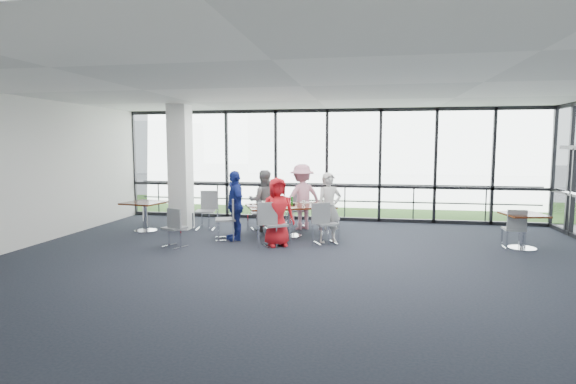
% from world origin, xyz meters
% --- Properties ---
extents(floor, '(12.00, 10.00, 0.02)m').
position_xyz_m(floor, '(0.00, 0.00, -0.01)').
color(floor, black).
rests_on(floor, ground).
extents(ceiling, '(12.00, 10.00, 0.04)m').
position_xyz_m(ceiling, '(0.00, 0.00, 3.20)').
color(ceiling, silver).
rests_on(ceiling, ground).
extents(wall_left, '(0.10, 10.00, 3.20)m').
position_xyz_m(wall_left, '(-6.00, 0.00, 1.60)').
color(wall_left, silver).
rests_on(wall_left, ground).
extents(wall_front, '(12.00, 0.10, 3.20)m').
position_xyz_m(wall_front, '(0.00, -5.00, 1.60)').
color(wall_front, silver).
rests_on(wall_front, ground).
extents(curtain_wall_back, '(12.00, 0.10, 3.20)m').
position_xyz_m(curtain_wall_back, '(0.00, 5.00, 1.60)').
color(curtain_wall_back, white).
rests_on(curtain_wall_back, ground).
extents(exit_door, '(0.12, 1.60, 2.10)m').
position_xyz_m(exit_door, '(6.00, 3.75, 1.05)').
color(exit_door, black).
rests_on(exit_door, ground).
extents(structural_column, '(0.50, 0.50, 3.20)m').
position_xyz_m(structural_column, '(-3.60, 3.00, 1.60)').
color(structural_column, white).
rests_on(structural_column, ground).
extents(apron, '(80.00, 70.00, 0.02)m').
position_xyz_m(apron, '(0.00, 10.00, -0.02)').
color(apron, gray).
rests_on(apron, ground).
extents(grass_strip, '(80.00, 5.00, 0.01)m').
position_xyz_m(grass_strip, '(0.00, 8.00, 0.01)').
color(grass_strip, '#23561B').
rests_on(grass_strip, ground).
extents(hangar_main, '(24.00, 10.00, 6.00)m').
position_xyz_m(hangar_main, '(4.00, 32.00, 3.00)').
color(hangar_main, white).
rests_on(hangar_main, ground).
extents(hangar_aux, '(10.00, 6.00, 4.00)m').
position_xyz_m(hangar_aux, '(-18.00, 28.00, 2.00)').
color(hangar_aux, white).
rests_on(hangar_aux, ground).
extents(guard_rail, '(12.00, 0.06, 0.06)m').
position_xyz_m(guard_rail, '(0.00, 5.60, 0.50)').
color(guard_rail, '#2D2D33').
rests_on(guard_rail, ground).
extents(main_table, '(2.28, 1.81, 0.75)m').
position_xyz_m(main_table, '(-0.64, 2.51, 0.63)').
color(main_table, '#3D1909').
rests_on(main_table, ground).
extents(side_table_left, '(1.07, 1.07, 0.75)m').
position_xyz_m(side_table_left, '(-4.35, 2.49, 0.64)').
color(side_table_left, '#3D1909').
rests_on(side_table_left, ground).
extents(side_table_right, '(0.90, 0.90, 0.75)m').
position_xyz_m(side_table_right, '(4.39, 2.07, 0.62)').
color(side_table_right, '#3D1909').
rests_on(side_table_right, ground).
extents(diner_near_left, '(0.86, 0.75, 1.49)m').
position_xyz_m(diner_near_left, '(-0.74, 1.46, 0.74)').
color(diner_near_left, red).
rests_on(diner_near_left, ground).
extents(diner_near_right, '(0.70, 0.63, 1.56)m').
position_xyz_m(diner_near_right, '(0.33, 2.03, 0.78)').
color(diner_near_right, beige).
rests_on(diner_near_right, ground).
extents(diner_far_left, '(0.85, 0.65, 1.55)m').
position_xyz_m(diner_far_left, '(-1.42, 3.05, 0.78)').
color(diner_far_left, slate).
rests_on(diner_far_left, ground).
extents(diner_far_right, '(1.21, 1.09, 1.69)m').
position_xyz_m(diner_far_right, '(-0.50, 3.48, 0.84)').
color(diner_far_right, pink).
rests_on(diner_far_right, ground).
extents(diner_end, '(0.93, 1.07, 1.60)m').
position_xyz_m(diner_end, '(-1.83, 1.93, 0.80)').
color(diner_end, navy).
rests_on(diner_end, ground).
extents(chair_main_nl, '(0.65, 0.65, 0.95)m').
position_xyz_m(chair_main_nl, '(-0.78, 1.38, 0.48)').
color(chair_main_nl, gray).
rests_on(chair_main_nl, ground).
extents(chair_main_nr, '(0.60, 0.60, 0.91)m').
position_xyz_m(chair_main_nr, '(0.28, 1.84, 0.45)').
color(chair_main_nr, gray).
rests_on(chair_main_nr, ground).
extents(chair_main_fl, '(0.55, 0.55, 0.86)m').
position_xyz_m(chair_main_fl, '(-1.58, 3.26, 0.43)').
color(chair_main_fl, gray).
rests_on(chair_main_fl, ground).
extents(chair_main_fr, '(0.57, 0.57, 0.92)m').
position_xyz_m(chair_main_fr, '(-0.65, 3.67, 0.46)').
color(chair_main_fr, gray).
rests_on(chair_main_fr, ground).
extents(chair_main_end, '(0.58, 0.58, 0.94)m').
position_xyz_m(chair_main_end, '(-2.04, 1.89, 0.47)').
color(chair_main_end, gray).
rests_on(chair_main_end, ground).
extents(chair_spare_la, '(0.54, 0.54, 0.84)m').
position_xyz_m(chair_spare_la, '(-2.87, 0.95, 0.42)').
color(chair_spare_la, gray).
rests_on(chair_spare_la, ground).
extents(chair_spare_lb, '(0.55, 0.55, 0.97)m').
position_xyz_m(chair_spare_lb, '(-2.94, 2.97, 0.48)').
color(chair_spare_lb, gray).
rests_on(chair_spare_lb, ground).
extents(chair_spare_r, '(0.40, 0.40, 0.83)m').
position_xyz_m(chair_spare_r, '(4.22, 2.11, 0.41)').
color(chair_spare_r, gray).
rests_on(chair_spare_r, ground).
extents(plate_nl, '(0.27, 0.27, 0.01)m').
position_xyz_m(plate_nl, '(-1.00, 1.99, 0.76)').
color(plate_nl, white).
rests_on(plate_nl, main_table).
extents(plate_nr, '(0.24, 0.24, 0.01)m').
position_xyz_m(plate_nr, '(0.06, 2.39, 0.76)').
color(plate_nr, white).
rests_on(plate_nr, main_table).
extents(plate_fl, '(0.26, 0.26, 0.01)m').
position_xyz_m(plate_fl, '(-1.22, 2.58, 0.76)').
color(plate_fl, white).
rests_on(plate_fl, main_table).
extents(plate_fr, '(0.25, 0.25, 0.01)m').
position_xyz_m(plate_fr, '(-0.36, 3.06, 0.76)').
color(plate_fr, white).
rests_on(plate_fr, main_table).
extents(plate_end, '(0.27, 0.27, 0.01)m').
position_xyz_m(plate_end, '(-1.47, 2.19, 0.76)').
color(plate_end, white).
rests_on(plate_end, main_table).
extents(tumbler_a, '(0.07, 0.07, 0.15)m').
position_xyz_m(tumbler_a, '(-0.75, 2.18, 0.82)').
color(tumbler_a, white).
rests_on(tumbler_a, main_table).
extents(tumbler_b, '(0.07, 0.07, 0.13)m').
position_xyz_m(tumbler_b, '(-0.30, 2.45, 0.82)').
color(tumbler_b, white).
rests_on(tumbler_b, main_table).
extents(tumbler_c, '(0.07, 0.07, 0.15)m').
position_xyz_m(tumbler_c, '(-0.70, 2.71, 0.82)').
color(tumbler_c, white).
rests_on(tumbler_c, main_table).
extents(tumbler_d, '(0.07, 0.07, 0.15)m').
position_xyz_m(tumbler_d, '(-1.20, 2.10, 0.82)').
color(tumbler_d, white).
rests_on(tumbler_d, main_table).
extents(menu_a, '(0.36, 0.38, 0.00)m').
position_xyz_m(menu_a, '(-0.55, 2.04, 0.75)').
color(menu_a, beige).
rests_on(menu_a, main_table).
extents(menu_b, '(0.32, 0.26, 0.00)m').
position_xyz_m(menu_b, '(0.23, 2.57, 0.75)').
color(menu_b, beige).
rests_on(menu_b, main_table).
extents(menu_c, '(0.33, 0.35, 0.00)m').
position_xyz_m(menu_c, '(-0.67, 2.89, 0.75)').
color(menu_c, beige).
rests_on(menu_c, main_table).
extents(condiment_caddy, '(0.10, 0.07, 0.04)m').
position_xyz_m(condiment_caddy, '(-0.59, 2.63, 0.77)').
color(condiment_caddy, black).
rests_on(condiment_caddy, main_table).
extents(ketchup_bottle, '(0.06, 0.06, 0.18)m').
position_xyz_m(ketchup_bottle, '(-0.67, 2.57, 0.84)').
color(ketchup_bottle, maroon).
rests_on(ketchup_bottle, main_table).
extents(green_bottle, '(0.05, 0.05, 0.20)m').
position_xyz_m(green_bottle, '(-0.61, 2.59, 0.85)').
color(green_bottle, '#146D19').
rests_on(green_bottle, main_table).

